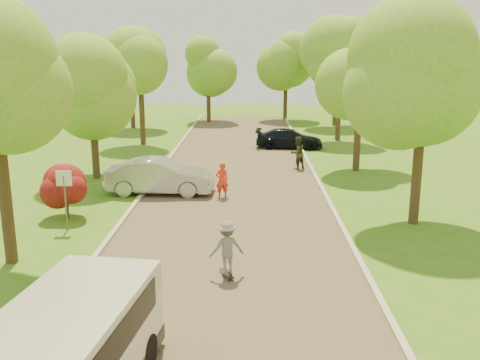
# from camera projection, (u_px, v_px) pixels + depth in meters

# --- Properties ---
(ground) EXTENTS (100.00, 100.00, 0.00)m
(ground) POSITION_uv_depth(u_px,v_px,m) (224.00, 277.00, 15.14)
(ground) COLOR #3A701A
(ground) RESTS_ON ground
(road) EXTENTS (8.00, 60.00, 0.01)m
(road) POSITION_uv_depth(u_px,v_px,m) (233.00, 200.00, 22.91)
(road) COLOR #4C4438
(road) RESTS_ON ground
(curb_left) EXTENTS (0.18, 60.00, 0.12)m
(curb_left) POSITION_uv_depth(u_px,v_px,m) (139.00, 198.00, 22.97)
(curb_left) COLOR #B2AD9E
(curb_left) RESTS_ON ground
(curb_right) EXTENTS (0.18, 60.00, 0.12)m
(curb_right) POSITION_uv_depth(u_px,v_px,m) (328.00, 199.00, 22.82)
(curb_right) COLOR #B2AD9E
(curb_right) RESTS_ON ground
(street_sign) EXTENTS (0.55, 0.06, 2.17)m
(street_sign) POSITION_uv_depth(u_px,v_px,m) (64.00, 188.00, 18.76)
(street_sign) COLOR #59595E
(street_sign) RESTS_ON ground
(red_shrub) EXTENTS (1.70, 1.70, 1.95)m
(red_shrub) POSITION_uv_depth(u_px,v_px,m) (66.00, 190.00, 20.34)
(red_shrub) COLOR #382619
(red_shrub) RESTS_ON ground
(tree_l_mida) EXTENTS (4.71, 4.60, 7.39)m
(tree_l_mida) POSITION_uv_depth(u_px,v_px,m) (1.00, 90.00, 15.00)
(tree_l_mida) COLOR #382619
(tree_l_mida) RESTS_ON ground
(tree_l_midb) EXTENTS (4.30, 4.20, 6.62)m
(tree_l_midb) POSITION_uv_depth(u_px,v_px,m) (95.00, 86.00, 25.84)
(tree_l_midb) COLOR #382619
(tree_l_midb) RESTS_ON ground
(tree_l_far) EXTENTS (4.92, 4.80, 7.79)m
(tree_l_far) POSITION_uv_depth(u_px,v_px,m) (143.00, 63.00, 35.34)
(tree_l_far) COLOR #382619
(tree_l_far) RESTS_ON ground
(tree_r_mida) EXTENTS (5.13, 5.00, 7.95)m
(tree_r_mida) POSITION_uv_depth(u_px,v_px,m) (431.00, 72.00, 18.57)
(tree_r_mida) COLOR #382619
(tree_r_mida) RESTS_ON ground
(tree_r_midb) EXTENTS (4.51, 4.40, 7.01)m
(tree_r_midb) POSITION_uv_depth(u_px,v_px,m) (364.00, 78.00, 27.47)
(tree_r_midb) COLOR #382619
(tree_r_midb) RESTS_ON ground
(tree_r_far) EXTENTS (5.33, 5.20, 8.34)m
(tree_r_far) POSITION_uv_depth(u_px,v_px,m) (344.00, 57.00, 36.96)
(tree_r_far) COLOR #382619
(tree_r_far) RESTS_ON ground
(tree_bg_a) EXTENTS (5.12, 5.00, 7.72)m
(tree_bg_a) POSITION_uv_depth(u_px,v_px,m) (133.00, 63.00, 43.20)
(tree_bg_a) COLOR #382619
(tree_bg_a) RESTS_ON ground
(tree_bg_b) EXTENTS (5.12, 5.00, 7.95)m
(tree_bg_b) POSITION_uv_depth(u_px,v_px,m) (340.00, 59.00, 44.78)
(tree_bg_b) COLOR #382619
(tree_bg_b) RESTS_ON ground
(tree_bg_c) EXTENTS (4.92, 4.80, 7.33)m
(tree_bg_c) POSITION_uv_depth(u_px,v_px,m) (210.00, 65.00, 47.04)
(tree_bg_c) COLOR #382619
(tree_bg_c) RESTS_ON ground
(tree_bg_d) EXTENTS (5.12, 5.00, 7.72)m
(tree_bg_d) POSITION_uv_depth(u_px,v_px,m) (289.00, 61.00, 48.79)
(tree_bg_d) COLOR #382619
(tree_bg_d) RESTS_ON ground
(silver_sedan) EXTENTS (4.85, 1.85, 1.58)m
(silver_sedan) POSITION_uv_depth(u_px,v_px,m) (160.00, 176.00, 23.81)
(silver_sedan) COLOR #A2A2A7
(silver_sedan) RESTS_ON ground
(dark_sedan) EXTENTS (4.53, 2.23, 1.27)m
(dark_sedan) POSITION_uv_depth(u_px,v_px,m) (289.00, 139.00, 35.05)
(dark_sedan) COLOR black
(dark_sedan) RESTS_ON ground
(longboard) EXTENTS (0.46, 0.82, 0.09)m
(longboard) POSITION_uv_depth(u_px,v_px,m) (227.00, 274.00, 15.15)
(longboard) COLOR black
(longboard) RESTS_ON ground
(skateboarder) EXTENTS (1.13, 0.87, 1.55)m
(skateboarder) POSITION_uv_depth(u_px,v_px,m) (227.00, 247.00, 14.96)
(skateboarder) COLOR slate
(skateboarder) RESTS_ON longboard
(person_striped) EXTENTS (0.67, 0.55, 1.57)m
(person_striped) POSITION_uv_depth(u_px,v_px,m) (222.00, 180.00, 23.14)
(person_striped) COLOR red
(person_striped) RESTS_ON ground
(person_olive) EXTENTS (1.10, 1.05, 1.79)m
(person_olive) POSITION_uv_depth(u_px,v_px,m) (297.00, 153.00, 28.72)
(person_olive) COLOR #30321E
(person_olive) RESTS_ON ground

